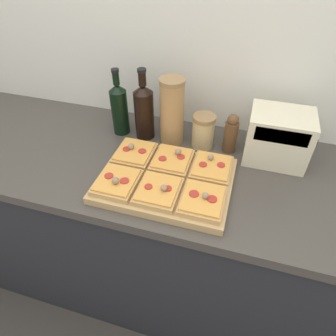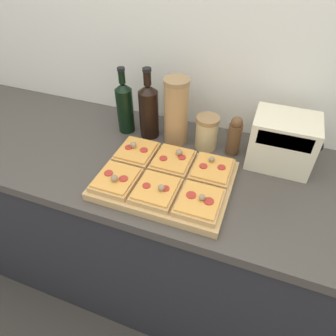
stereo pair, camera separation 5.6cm
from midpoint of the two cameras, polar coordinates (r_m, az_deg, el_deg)
wall_back at (r=1.32m, az=9.38°, el=20.69°), size 6.00×0.06×2.50m
kitchen_counter at (r=1.52m, az=3.00°, el=-13.03°), size 2.63×0.67×0.93m
cutting_board at (r=1.09m, az=0.93°, el=-2.38°), size 0.48×0.36×0.03m
pizza_slice_back_left at (r=1.18m, az=-4.65°, el=3.09°), size 0.14×0.16×0.05m
pizza_slice_back_center at (r=1.14m, az=2.42°, el=1.46°), size 0.14×0.16×0.05m
pizza_slice_back_right at (r=1.11m, az=9.85°, el=-0.31°), size 0.14×0.16×0.05m
pizza_slice_front_left at (r=1.07m, az=-8.35°, el=-2.20°), size 0.14×0.16×0.05m
pizza_slice_front_center at (r=1.02m, az=-0.66°, el=-4.27°), size 0.14×0.16×0.05m
pizza_slice_front_right at (r=0.99m, az=7.65°, el=-6.41°), size 0.14×0.16×0.05m
olive_oil_bottle at (r=1.33m, az=-7.00°, el=11.53°), size 0.07×0.07×0.29m
wine_bottle at (r=1.28m, az=-2.41°, el=10.97°), size 0.08×0.08×0.31m
grain_jar_tall at (r=1.24m, az=2.87°, el=10.62°), size 0.10×0.10×0.28m
grain_jar_short at (r=1.25m, az=8.69°, el=6.67°), size 0.09×0.09×0.14m
pepper_mill at (r=1.23m, az=13.83°, el=5.91°), size 0.05×0.05×0.17m
toaster_oven at (r=1.22m, az=22.17°, el=4.68°), size 0.26×0.18×0.20m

